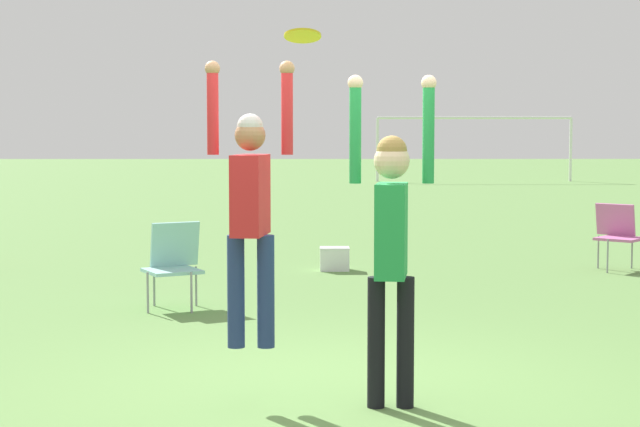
% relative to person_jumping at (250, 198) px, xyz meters
% --- Properties ---
extents(ground_plane, '(120.00, 120.00, 0.00)m').
position_rel_person_jumping_xyz_m(ground_plane, '(0.52, 0.28, -1.42)').
color(ground_plane, '#608C47').
extents(person_jumping, '(0.61, 0.48, 1.97)m').
position_rel_person_jumping_xyz_m(person_jumping, '(0.00, 0.00, 0.00)').
color(person_jumping, navy).
rests_on(person_jumping, ground_plane).
extents(person_defending, '(0.59, 0.47, 2.26)m').
position_rel_person_jumping_xyz_m(person_defending, '(0.96, -0.13, -0.21)').
color(person_defending, black).
rests_on(person_defending, ground_plane).
extents(frisbee, '(0.25, 0.24, 0.08)m').
position_rel_person_jumping_xyz_m(frisbee, '(0.36, -0.13, 1.09)').
color(frisbee, yellow).
extents(camping_chair_1, '(0.71, 0.78, 0.91)m').
position_rel_person_jumping_xyz_m(camping_chair_1, '(-1.04, 3.96, -0.91)').
color(camping_chair_1, gray).
rests_on(camping_chair_1, ground_plane).
extents(camping_chair_2, '(0.76, 0.85, 0.88)m').
position_rel_person_jumping_xyz_m(camping_chair_2, '(4.56, 6.99, -0.90)').
color(camping_chair_2, gray).
rests_on(camping_chair_2, ground_plane).
extents(cooler_box, '(0.40, 0.31, 0.31)m').
position_rel_person_jumping_xyz_m(cooler_box, '(0.73, 6.96, -1.27)').
color(cooler_box, white).
rests_on(cooler_box, ground_plane).
extents(soccer_goal, '(7.10, 0.10, 2.35)m').
position_rel_person_jumping_xyz_m(soccer_goal, '(6.31, 31.31, 0.42)').
color(soccer_goal, white).
rests_on(soccer_goal, ground_plane).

